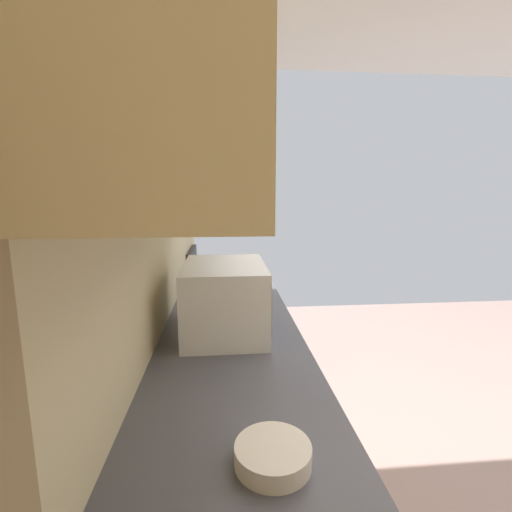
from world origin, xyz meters
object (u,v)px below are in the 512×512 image
Objects in this scene: kettle at (242,284)px; oven_range at (226,317)px; microwave at (225,298)px; bowl at (273,454)px.

oven_range is at bearing 7.20° from kettle.
microwave is at bearing 179.99° from oven_range.
bowl is 0.99× the size of kettle.
bowl is at bearing -177.28° from oven_range.
oven_range is 5.76× the size of bowl.
bowl is at bearing 180.00° from kettle.
oven_range is at bearing 2.72° from bowl.
microwave is 0.58m from kettle.
microwave is (-1.42, 0.00, 0.60)m from oven_range.
oven_range is at bearing -0.01° from microwave.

